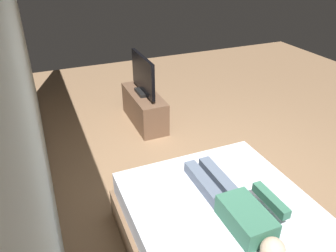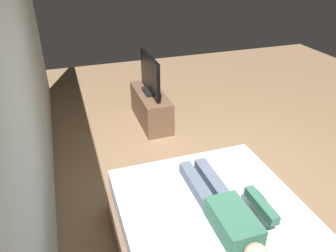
{
  "view_description": "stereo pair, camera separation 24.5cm",
  "coord_description": "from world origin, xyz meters",
  "px_view_note": "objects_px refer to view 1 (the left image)",
  "views": [
    {
      "loc": [
        -2.49,
        1.75,
        2.51
      ],
      "look_at": [
        0.49,
        0.49,
        0.69
      ],
      "focal_mm": 34.82,
      "sensor_mm": 36.0,
      "label": 1
    },
    {
      "loc": [
        -2.58,
        1.52,
        2.51
      ],
      "look_at": [
        0.49,
        0.49,
        0.69
      ],
      "focal_mm": 34.82,
      "sensor_mm": 36.0,
      "label": 2
    }
  ],
  "objects_px": {
    "person": "(238,208)",
    "tv_stand": "(144,108)",
    "remote": "(266,190)",
    "tv": "(143,76)",
    "bed": "(231,242)"
  },
  "relations": [
    {
      "from": "tv",
      "to": "person",
      "type": "bearing_deg",
      "value": 177.13
    },
    {
      "from": "bed",
      "to": "remote",
      "type": "xyz_separation_m",
      "value": [
        0.18,
        -0.45,
        0.29
      ]
    },
    {
      "from": "person",
      "to": "tv_stand",
      "type": "height_order",
      "value": "person"
    },
    {
      "from": "person",
      "to": "tv",
      "type": "relative_size",
      "value": 1.43
    },
    {
      "from": "bed",
      "to": "person",
      "type": "xyz_separation_m",
      "value": [
        0.03,
        -0.05,
        0.36
      ]
    },
    {
      "from": "person",
      "to": "tv",
      "type": "bearing_deg",
      "value": -2.87
    },
    {
      "from": "remote",
      "to": "bed",
      "type": "bearing_deg",
      "value": 111.78
    },
    {
      "from": "person",
      "to": "remote",
      "type": "xyz_separation_m",
      "value": [
        0.15,
        -0.4,
        -0.07
      ]
    },
    {
      "from": "person",
      "to": "tv",
      "type": "xyz_separation_m",
      "value": [
        2.76,
        -0.14,
        0.16
      ]
    },
    {
      "from": "remote",
      "to": "tv_stand",
      "type": "bearing_deg",
      "value": 5.82
    },
    {
      "from": "tv",
      "to": "remote",
      "type": "bearing_deg",
      "value": -174.18
    },
    {
      "from": "tv_stand",
      "to": "tv",
      "type": "distance_m",
      "value": 0.53
    },
    {
      "from": "bed",
      "to": "tv_stand",
      "type": "height_order",
      "value": "bed"
    },
    {
      "from": "bed",
      "to": "person",
      "type": "distance_m",
      "value": 0.36
    },
    {
      "from": "bed",
      "to": "person",
      "type": "height_order",
      "value": "person"
    }
  ]
}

